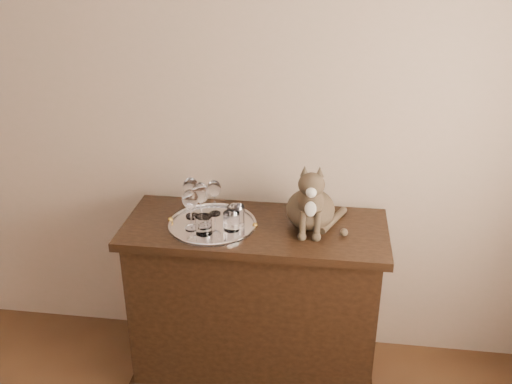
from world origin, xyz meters
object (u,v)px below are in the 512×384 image
wine_glass_b (214,197)px  wine_glass_d (201,203)px  tray (212,225)px  wine_glass_c (191,209)px  sideboard (255,303)px  cat (311,192)px  tumbler_c (236,216)px  wine_glass_a (191,197)px  tumbler_b (204,225)px  tumbler_a (232,221)px

wine_glass_b → wine_glass_d: bearing=-110.2°
wine_glass_d → tray: bearing=-0.5°
wine_glass_c → sideboard: bearing=16.1°
wine_glass_b → cat: cat is taller
tray → wine_glass_d: 0.12m
sideboard → tray: (-0.19, -0.03, 0.43)m
tumbler_c → wine_glass_d: bearing=-174.7°
wine_glass_d → tumbler_c: size_ratio=2.28×
tumbler_c → wine_glass_a: bearing=166.7°
wine_glass_c → tumbler_c: bearing=18.6°
wine_glass_d → tumbler_b: 0.11m
tumbler_a → tumbler_b: bearing=-155.9°
wine_glass_c → tumbler_a: 0.19m
wine_glass_b → wine_glass_c: (-0.07, -0.16, 0.01)m
tumbler_c → cat: bearing=8.3°
tumbler_c → cat: (0.33, 0.05, 0.12)m
tumbler_c → cat: cat is taller
tumbler_b → cat: bearing=18.1°
tumbler_a → tumbler_b: size_ratio=1.00×
sideboard → wine_glass_c: (-0.27, -0.08, 0.53)m
wine_glass_d → tumbler_b: (0.03, -0.09, -0.06)m
wine_glass_d → tumbler_c: 0.17m
wine_glass_c → tumbler_c: 0.21m
wine_glass_b → cat: (0.45, -0.04, 0.07)m
wine_glass_b → cat: bearing=-5.5°
tray → tumbler_c: 0.12m
wine_glass_d → wine_glass_b: bearing=69.8°
wine_glass_b → tumbler_c: (0.12, -0.09, -0.04)m
tray → tumbler_a: bearing=-20.5°
tumbler_c → tray: bearing=-172.0°
cat → tumbler_b: bearing=-163.6°
wine_glass_b → tumbler_c: bearing=-38.2°
wine_glass_a → wine_glass_d: wine_glass_d is taller
tray → wine_glass_d: bearing=179.5°
wine_glass_a → tumbler_b: bearing=-59.6°
wine_glass_c → cat: size_ratio=0.56×
tray → tumbler_b: (-0.02, -0.09, 0.05)m
wine_glass_a → wine_glass_b: (0.10, 0.04, -0.01)m
tumbler_c → sideboard: bearing=10.1°
sideboard → tumbler_b: bearing=-151.0°
wine_glass_b → wine_glass_c: bearing=-115.5°
sideboard → tumbler_a: (-0.10, -0.07, 0.47)m
wine_glass_b → tumbler_a: 0.18m
wine_glass_d → tumbler_a: wine_glass_d is taller
sideboard → tray: bearing=-171.0°
tray → tumbler_b: bearing=-102.7°
wine_glass_c → tumbler_b: 0.09m
tumbler_b → cat: cat is taller
tray → cat: (0.44, 0.06, 0.16)m
wine_glass_b → tumbler_a: (0.10, -0.14, -0.04)m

